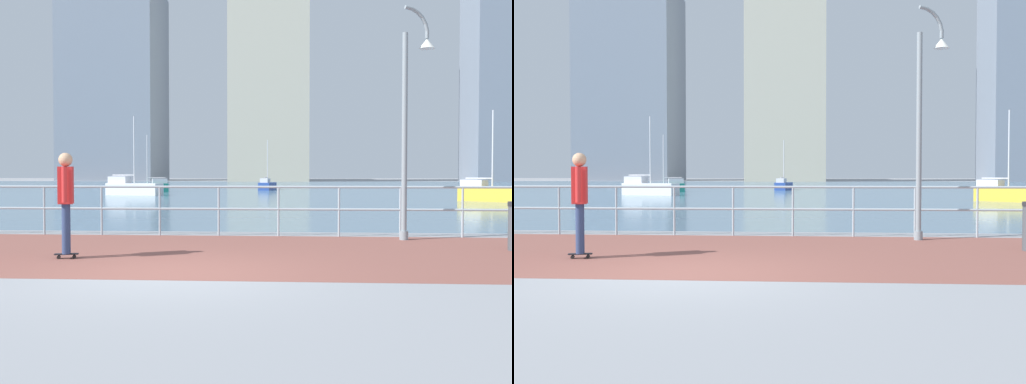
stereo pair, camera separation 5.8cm
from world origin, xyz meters
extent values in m
plane|color=gray|center=(0.00, 40.00, 0.00)|extent=(220.00, 220.00, 0.00)
cube|color=brown|center=(0.00, 2.45, 0.00)|extent=(28.00, 6.00, 0.01)
cube|color=slate|center=(0.00, 50.45, 0.00)|extent=(180.00, 88.00, 0.00)
cylinder|color=#9EADB7|center=(-4.20, 5.45, 0.57)|extent=(0.05, 0.05, 1.15)
cylinder|color=#9EADB7|center=(-2.80, 5.45, 0.57)|extent=(0.05, 0.05, 1.15)
cylinder|color=#9EADB7|center=(-1.40, 5.45, 0.57)|extent=(0.05, 0.05, 1.15)
cylinder|color=#9EADB7|center=(0.00, 5.45, 0.57)|extent=(0.05, 0.05, 1.15)
cylinder|color=#9EADB7|center=(1.40, 5.45, 0.57)|extent=(0.05, 0.05, 1.15)
cylinder|color=#9EADB7|center=(2.80, 5.45, 0.57)|extent=(0.05, 0.05, 1.15)
cylinder|color=#9EADB7|center=(4.20, 5.45, 0.57)|extent=(0.05, 0.05, 1.15)
cylinder|color=#9EADB7|center=(5.60, 5.45, 0.57)|extent=(0.05, 0.05, 1.15)
cylinder|color=#9EADB7|center=(0.00, 5.45, 1.15)|extent=(25.20, 0.06, 0.06)
cylinder|color=#9EADB7|center=(0.00, 5.45, 0.63)|extent=(25.20, 0.06, 0.06)
cylinder|color=gray|center=(4.18, 4.85, 0.10)|extent=(0.19, 0.19, 0.20)
cylinder|color=gray|center=(4.18, 4.85, 2.27)|extent=(0.12, 0.12, 4.53)
cylinder|color=gray|center=(4.25, 4.88, 5.07)|extent=(0.20, 0.15, 0.11)
cylinder|color=gray|center=(4.39, 4.93, 5.03)|extent=(0.21, 0.15, 0.15)
cylinder|color=gray|center=(4.52, 4.98, 4.94)|extent=(0.20, 0.15, 0.18)
cylinder|color=gray|center=(4.61, 5.02, 4.82)|extent=(0.18, 0.14, 0.19)
cylinder|color=gray|center=(4.67, 5.04, 4.68)|extent=(0.15, 0.12, 0.19)
cylinder|color=gray|center=(4.69, 5.05, 4.53)|extent=(0.11, 0.11, 0.17)
cone|color=silver|center=(4.69, 5.05, 4.33)|extent=(0.36, 0.36, 0.22)
cylinder|color=black|center=(-2.01, 1.53, 0.03)|extent=(0.07, 0.04, 0.06)
cylinder|color=black|center=(-1.99, 1.45, 0.03)|extent=(0.07, 0.04, 0.06)
cylinder|color=black|center=(-2.25, 1.46, 0.03)|extent=(0.07, 0.04, 0.06)
cylinder|color=black|center=(-2.23, 1.39, 0.03)|extent=(0.07, 0.04, 0.06)
cube|color=black|center=(-2.12, 1.46, 0.08)|extent=(0.41, 0.21, 0.02)
cylinder|color=navy|center=(-2.14, 1.53, 0.52)|extent=(0.16, 0.16, 0.86)
cylinder|color=navy|center=(-2.10, 1.38, 0.52)|extent=(0.16, 0.16, 0.86)
cube|color=red|center=(-2.12, 1.46, 1.27)|extent=(0.32, 0.39, 0.64)
cylinder|color=red|center=(-2.18, 1.68, 1.28)|extent=(0.11, 0.11, 0.61)
cylinder|color=red|center=(-2.06, 1.24, 1.28)|extent=(0.11, 0.11, 0.61)
sphere|color=tan|center=(-2.12, 1.46, 1.71)|extent=(0.24, 0.24, 0.24)
cube|color=white|center=(-8.86, 30.67, 0.39)|extent=(3.83, 2.05, 0.78)
cube|color=silver|center=(-9.92, 30.96, 1.00)|extent=(1.48, 1.11, 0.44)
cylinder|color=silver|center=(-8.86, 30.67, 2.96)|extent=(0.09, 0.09, 4.36)
cylinder|color=silver|center=(-9.63, 30.88, 1.31)|extent=(1.61, 0.50, 0.07)
cube|color=#284799|center=(-0.79, 42.86, 0.32)|extent=(1.42, 3.11, 0.64)
cube|color=silver|center=(-0.94, 41.97, 0.82)|extent=(0.82, 1.17, 0.36)
cylinder|color=silver|center=(-0.79, 42.86, 2.42)|extent=(0.07, 0.07, 3.57)
cylinder|color=silver|center=(-0.90, 42.21, 1.07)|extent=(0.28, 1.34, 0.06)
cube|color=#197266|center=(-9.53, 36.79, 0.33)|extent=(3.21, 1.93, 0.66)
cube|color=silver|center=(-8.66, 37.10, 0.84)|extent=(1.26, 1.00, 0.37)
cylinder|color=silver|center=(-9.53, 36.79, 2.48)|extent=(0.07, 0.07, 3.65)
cylinder|color=silver|center=(-8.89, 37.02, 1.10)|extent=(1.32, 0.52, 0.06)
cube|color=gold|center=(11.71, 23.35, 0.36)|extent=(3.10, 3.04, 0.71)
cube|color=silver|center=(10.99, 24.04, 0.91)|extent=(1.36, 1.35, 0.39)
cylinder|color=silver|center=(11.71, 23.35, 2.68)|extent=(0.08, 0.08, 3.95)
cylinder|color=silver|center=(11.18, 23.85, 1.18)|extent=(1.12, 1.08, 0.06)
cube|color=slate|center=(-32.60, 104.75, 17.57)|extent=(17.25, 15.62, 35.13)
cube|color=#B2AD99|center=(-3.03, 96.53, 20.86)|extent=(12.92, 16.96, 41.71)
camera|label=1|loc=(1.89, -8.88, 1.49)|focal=43.34mm
camera|label=2|loc=(1.95, -8.88, 1.49)|focal=43.34mm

